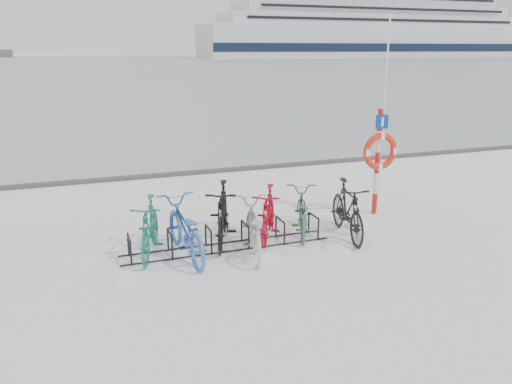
# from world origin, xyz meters

# --- Properties ---
(ground) EXTENTS (900.00, 900.00, 0.00)m
(ground) POSITION_xyz_m (0.00, 0.00, 0.00)
(ground) COLOR white
(ground) RESTS_ON ground
(ice_sheet) EXTENTS (400.00, 298.00, 0.02)m
(ice_sheet) POSITION_xyz_m (0.00, 155.00, 0.01)
(ice_sheet) COLOR #929EA5
(ice_sheet) RESTS_ON ground
(quay_edge) EXTENTS (400.00, 0.25, 0.10)m
(quay_edge) POSITION_xyz_m (0.00, 5.90, 0.05)
(quay_edge) COLOR #3F3F42
(quay_edge) RESTS_ON ground
(bike_rack) EXTENTS (4.00, 0.48, 0.46)m
(bike_rack) POSITION_xyz_m (0.00, 0.00, 0.18)
(bike_rack) COLOR black
(bike_rack) RESTS_ON ground
(lifebuoy_station) EXTENTS (0.84, 0.23, 4.34)m
(lifebuoy_station) POSITION_xyz_m (3.76, 0.80, 1.46)
(lifebuoy_station) COLOR red
(lifebuoy_station) RESTS_ON ground
(cruise_ferry) EXTENTS (149.56, 28.18, 49.14)m
(cruise_ferry) POSITION_xyz_m (118.99, 186.45, 13.38)
(cruise_ferry) COLOR silver
(cruise_ferry) RESTS_ON ground
(bike_0) EXTENTS (0.99, 1.86, 1.08)m
(bike_0) POSITION_xyz_m (-1.40, 0.21, 0.54)
(bike_0) COLOR #186A52
(bike_0) RESTS_ON ground
(bike_1) EXTENTS (0.91, 2.11, 1.08)m
(bike_1) POSITION_xyz_m (-0.82, -0.08, 0.54)
(bike_1) COLOR #3565B6
(bike_1) RESTS_ON ground
(bike_2) EXTENTS (1.19, 2.04, 1.19)m
(bike_2) POSITION_xyz_m (0.02, 0.36, 0.59)
(bike_2) COLOR black
(bike_2) RESTS_ON ground
(bike_3) EXTENTS (1.08, 2.00, 1.00)m
(bike_3) POSITION_xyz_m (0.40, -0.34, 0.50)
(bike_3) COLOR #B3B4BC
(bike_3) RESTS_ON ground
(bike_4) EXTENTS (1.29, 1.84, 1.09)m
(bike_4) POSITION_xyz_m (0.89, 0.16, 0.54)
(bike_4) COLOR #9D0515
(bike_4) RESTS_ON ground
(bike_5) EXTENTS (1.25, 1.89, 0.94)m
(bike_5) POSITION_xyz_m (1.67, 0.30, 0.47)
(bike_5) COLOR #2F5F3D
(bike_5) RESTS_ON ground
(bike_6) EXTENTS (0.91, 1.99, 1.16)m
(bike_6) POSITION_xyz_m (2.46, -0.17, 0.58)
(bike_6) COLOR black
(bike_6) RESTS_ON ground
(snow_drifts) EXTENTS (5.96, 1.91, 0.24)m
(snow_drifts) POSITION_xyz_m (0.51, -0.25, 0.00)
(snow_drifts) COLOR white
(snow_drifts) RESTS_ON ground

